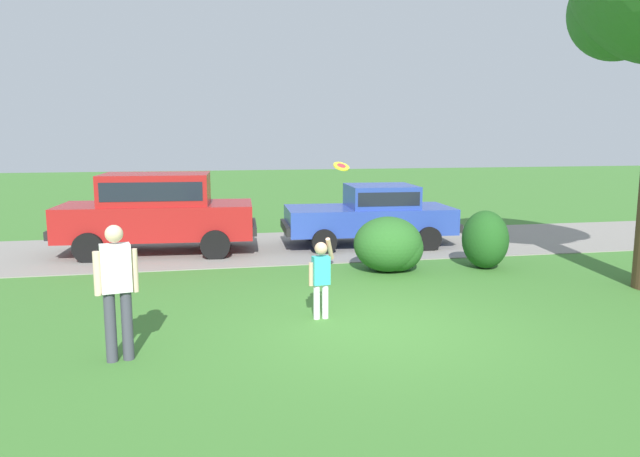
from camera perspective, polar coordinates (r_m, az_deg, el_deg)
The scene contains 9 objects.
ground_plane at distance 9.04m, azimuth 5.79°, elevation -9.38°, with size 80.00×80.00×0.00m, color #3D752D.
driveway_strip at distance 15.31m, azimuth -1.56°, elevation -1.68°, with size 28.00×4.40×0.02m, color gray.
shrub_near_tree at distance 12.56m, azimuth 6.79°, elevation -1.61°, with size 1.46×1.32×1.15m.
shrub_centre_left at distance 13.23m, azimuth 15.47°, elevation -1.01°, with size 0.94×1.12×1.24m.
parked_sedan at distance 15.39m, azimuth 5.02°, elevation 1.50°, with size 4.48×2.26×1.56m.
parked_suv at distance 14.81m, azimuth -15.28°, elevation 1.82°, with size 4.81×2.34×1.92m.
child_thrower at distance 9.23m, azimuth 0.09°, elevation -4.33°, with size 0.44×0.29×1.29m.
frisbee at distance 10.22m, azimuth 2.04°, elevation 5.94°, with size 0.30×0.27×0.18m.
adult_onlooker at distance 7.89m, azimuth -18.81°, elevation -5.13°, with size 0.52×0.29×1.74m.
Camera 1 is at (-2.58, -8.19, 2.84)m, focal length 33.57 mm.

